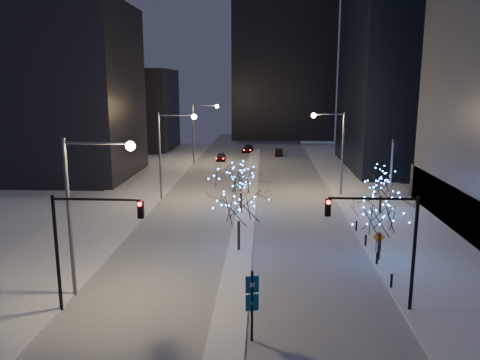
# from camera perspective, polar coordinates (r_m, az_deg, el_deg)

# --- Properties ---
(ground) EXTENTS (160.00, 160.00, 0.00)m
(ground) POSITION_cam_1_polar(r_m,az_deg,el_deg) (28.20, -1.18, -16.11)
(ground) COLOR silver
(ground) RESTS_ON ground
(road) EXTENTS (20.00, 130.00, 0.02)m
(road) POSITION_cam_1_polar(r_m,az_deg,el_deg) (61.33, 1.24, -0.72)
(road) COLOR #9CA0AA
(road) RESTS_ON ground
(median) EXTENTS (2.00, 80.00, 0.15)m
(median) POSITION_cam_1_polar(r_m,az_deg,el_deg) (56.45, 1.07, -1.74)
(median) COLOR silver
(median) RESTS_ON ground
(east_sidewalk) EXTENTS (10.00, 90.00, 0.15)m
(east_sidewalk) POSITION_cam_1_polar(r_m,az_deg,el_deg) (48.55, 18.68, -4.59)
(east_sidewalk) COLOR silver
(east_sidewalk) RESTS_ON ground
(west_sidewalk) EXTENTS (8.00, 90.00, 0.15)m
(west_sidewalk) POSITION_cam_1_polar(r_m,az_deg,el_deg) (49.37, -15.87, -4.15)
(west_sidewalk) COLOR silver
(west_sidewalk) RESTS_ON ground
(filler_west_near) EXTENTS (22.00, 18.00, 24.00)m
(filler_west_near) POSITION_cam_1_polar(r_m,az_deg,el_deg) (71.45, -22.00, 9.90)
(filler_west_near) COLOR black
(filler_west_near) RESTS_ON ground
(filler_west_far) EXTENTS (18.00, 16.00, 16.00)m
(filler_west_far) POSITION_cam_1_polar(r_m,az_deg,el_deg) (99.03, -13.43, 8.35)
(filler_west_far) COLOR black
(filler_west_far) RESTS_ON ground
(horizon_block) EXTENTS (24.00, 14.00, 42.00)m
(horizon_block) POSITION_cam_1_polar(r_m,az_deg,el_deg) (117.22, 5.27, 15.43)
(horizon_block) COLOR black
(horizon_block) RESTS_ON ground
(street_lamp_w_near) EXTENTS (4.40, 0.56, 10.00)m
(street_lamp_w_near) POSITION_cam_1_polar(r_m,az_deg,el_deg) (29.73, -18.39, -1.85)
(street_lamp_w_near) COLOR #595E66
(street_lamp_w_near) RESTS_ON ground
(street_lamp_w_mid) EXTENTS (4.40, 0.56, 10.00)m
(street_lamp_w_mid) POSITION_cam_1_polar(r_m,az_deg,el_deg) (53.42, -8.67, 4.37)
(street_lamp_w_mid) COLOR #595E66
(street_lamp_w_mid) RESTS_ON ground
(street_lamp_w_far) EXTENTS (4.40, 0.56, 10.00)m
(street_lamp_w_far) POSITION_cam_1_polar(r_m,az_deg,el_deg) (77.93, -4.96, 6.71)
(street_lamp_w_far) COLOR #595E66
(street_lamp_w_far) RESTS_ON ground
(street_lamp_east) EXTENTS (3.90, 0.56, 10.00)m
(street_lamp_east) POSITION_cam_1_polar(r_m,az_deg,el_deg) (55.89, 11.51, 4.54)
(street_lamp_east) COLOR #595E66
(street_lamp_east) RESTS_ON ground
(traffic_signal_west) EXTENTS (5.26, 0.43, 7.00)m
(traffic_signal_west) POSITION_cam_1_polar(r_m,az_deg,el_deg) (28.21, -18.69, -6.25)
(traffic_signal_west) COLOR black
(traffic_signal_west) RESTS_ON ground
(traffic_signal_east) EXTENTS (5.26, 0.43, 7.00)m
(traffic_signal_east) POSITION_cam_1_polar(r_m,az_deg,el_deg) (28.10, 17.55, -6.25)
(traffic_signal_east) COLOR black
(traffic_signal_east) RESTS_ON ground
(flagpoles) EXTENTS (1.35, 2.60, 8.00)m
(flagpoles) POSITION_cam_1_polar(r_m,az_deg,el_deg) (44.46, 17.97, 0.26)
(flagpoles) COLOR silver
(flagpoles) RESTS_ON east_sidewalk
(bollards) EXTENTS (0.16, 12.16, 0.90)m
(bollards) POSITION_cam_1_polar(r_m,az_deg,el_deg) (37.98, 15.68, -8.07)
(bollards) COLOR black
(bollards) RESTS_ON east_sidewalk
(car_near) EXTENTS (1.76, 4.04, 1.35)m
(car_near) POSITION_cam_1_polar(r_m,az_deg,el_deg) (81.60, -2.33, 2.85)
(car_near) COLOR black
(car_near) RESTS_ON ground
(car_mid) EXTENTS (1.54, 4.13, 1.35)m
(car_mid) POSITION_cam_1_polar(r_m,az_deg,el_deg) (87.63, 4.76, 3.42)
(car_mid) COLOR black
(car_mid) RESTS_ON ground
(car_far) EXTENTS (2.37, 4.65, 1.29)m
(car_far) POSITION_cam_1_polar(r_m,az_deg,el_deg) (91.83, 0.93, 3.82)
(car_far) COLOR black
(car_far) RESTS_ON ground
(holiday_tree_median_near) EXTENTS (6.69, 6.69, 6.52)m
(holiday_tree_median_near) POSITION_cam_1_polar(r_m,az_deg,el_deg) (36.47, -0.16, -2.21)
(holiday_tree_median_near) COLOR black
(holiday_tree_median_near) RESTS_ON median
(holiday_tree_median_far) EXTENTS (3.83, 3.83, 5.04)m
(holiday_tree_median_far) POSITION_cam_1_polar(r_m,az_deg,el_deg) (47.54, 0.13, -0.00)
(holiday_tree_median_far) COLOR black
(holiday_tree_median_far) RESTS_ON median
(holiday_tree_plaza_near) EXTENTS (5.92, 5.92, 5.92)m
(holiday_tree_plaza_near) POSITION_cam_1_polar(r_m,az_deg,el_deg) (36.12, 16.84, -3.58)
(holiday_tree_plaza_near) COLOR black
(holiday_tree_plaza_near) RESTS_ON east_sidewalk
(holiday_tree_plaza_far) EXTENTS (4.56, 4.56, 5.05)m
(holiday_tree_plaza_far) POSITION_cam_1_polar(r_m,az_deg,el_deg) (49.18, 16.89, -0.25)
(holiday_tree_plaza_far) COLOR black
(holiday_tree_plaza_far) RESTS_ON east_sidewalk
(wayfinding_sign) EXTENTS (0.69, 0.27, 3.88)m
(wayfinding_sign) POSITION_cam_1_polar(r_m,az_deg,el_deg) (24.61, 1.48, -14.26)
(wayfinding_sign) COLOR black
(wayfinding_sign) RESTS_ON ground
(construction_sign) EXTENTS (1.02, 0.05, 1.68)m
(construction_sign) POSITION_cam_1_polar(r_m,az_deg,el_deg) (38.61, 16.56, -6.92)
(construction_sign) COLOR black
(construction_sign) RESTS_ON east_sidewalk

